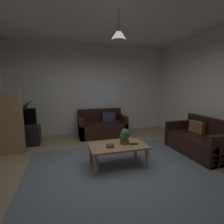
{
  "coord_description": "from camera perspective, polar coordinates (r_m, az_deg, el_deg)",
  "views": [
    {
      "loc": [
        -0.91,
        -2.83,
        1.57
      ],
      "look_at": [
        0.0,
        0.3,
        1.05
      ],
      "focal_mm": 26.48,
      "sensor_mm": 36.0,
      "label": 1
    }
  ],
  "objects": [
    {
      "name": "tv",
      "position": [
        4.89,
        -29.17,
        -1.73
      ],
      "size": [
        0.78,
        0.16,
        0.49
      ],
      "color": "black",
      "rests_on": "tv_stand"
    },
    {
      "name": "book_on_table_2",
      "position": [
        3.15,
        -0.68,
        -10.95
      ],
      "size": [
        0.15,
        0.14,
        0.03
      ],
      "primitive_type": "cube",
      "rotation": [
        0.0,
        0.0,
        0.28
      ],
      "color": "#99663F",
      "rests_on": "coffee_table"
    },
    {
      "name": "floor",
      "position": [
        3.36,
        1.52,
        -18.94
      ],
      "size": [
        5.15,
        5.28,
        0.02
      ],
      "primitive_type": "cube",
      "color": "#9E8466",
      "rests_on": "ground"
    },
    {
      "name": "wall_back",
      "position": [
        5.57,
        -6.91,
        7.74
      ],
      "size": [
        5.27,
        0.06,
        2.89
      ],
      "primitive_type": "cube",
      "color": "silver",
      "rests_on": "ground"
    },
    {
      "name": "couch_right_side",
      "position": [
        4.44,
        27.93,
        -8.97
      ],
      "size": [
        0.83,
        1.46,
        0.82
      ],
      "rotation": [
        0.0,
        0.0,
        -1.57
      ],
      "color": "black",
      "rests_on": "ground"
    },
    {
      "name": "book_on_table_1",
      "position": [
        3.16,
        -0.66,
        -11.45
      ],
      "size": [
        0.12,
        0.1,
        0.03
      ],
      "primitive_type": "cube",
      "rotation": [
        0.0,
        0.0,
        0.02
      ],
      "color": "#99663F",
      "rests_on": "coffee_table"
    },
    {
      "name": "couch_under_window",
      "position": [
        5.28,
        -3.44,
        -5.14
      ],
      "size": [
        1.45,
        0.83,
        0.82
      ],
      "color": "black",
      "rests_on": "ground"
    },
    {
      "name": "bookshelf_corner",
      "position": [
        4.46,
        -32.88,
        -3.49
      ],
      "size": [
        0.7,
        0.31,
        1.4
      ],
      "color": "#A87F56",
      "rests_on": "ground"
    },
    {
      "name": "ceiling",
      "position": [
        3.26,
        1.77,
        33.25
      ],
      "size": [
        5.15,
        5.28,
        0.02
      ],
      "primitive_type": "cube",
      "color": "white"
    },
    {
      "name": "book_on_table_0",
      "position": [
        3.16,
        -0.59,
        -11.88
      ],
      "size": [
        0.15,
        0.11,
        0.02
      ],
      "primitive_type": "cube",
      "rotation": [
        0.0,
        0.0,
        -0.14
      ],
      "color": "#2D4C8C",
      "rests_on": "coffee_table"
    },
    {
      "name": "coffee_table",
      "position": [
        3.3,
        2.09,
        -12.37
      ],
      "size": [
        1.11,
        0.62,
        0.43
      ],
      "color": "#A87F56",
      "rests_on": "ground"
    },
    {
      "name": "potted_palm_corner",
      "position": [
        5.42,
        -28.45,
        -2.5
      ],
      "size": [
        0.8,
        0.92,
        1.25
      ],
      "color": "brown",
      "rests_on": "ground"
    },
    {
      "name": "rug",
      "position": [
        3.19,
        2.69,
        -20.33
      ],
      "size": [
        3.35,
        2.9,
        0.01
      ],
      "primitive_type": "cube",
      "color": "slate",
      "rests_on": "ground"
    },
    {
      "name": "remote_on_table_0",
      "position": [
        3.33,
        7.55,
        -10.85
      ],
      "size": [
        0.17,
        0.08,
        0.02
      ],
      "primitive_type": "cube",
      "rotation": [
        0.0,
        0.0,
        4.55
      ],
      "color": "black",
      "rests_on": "coffee_table"
    },
    {
      "name": "pendant_lamp",
      "position": [
        3.2,
        2.33,
        25.32
      ],
      "size": [
        0.29,
        0.29,
        0.53
      ],
      "color": "black"
    },
    {
      "name": "tv_stand",
      "position": [
        5.02,
        -28.67,
        -7.32
      ],
      "size": [
        0.9,
        0.44,
        0.5
      ],
      "primitive_type": "cube",
      "color": "black",
      "rests_on": "ground"
    },
    {
      "name": "window_pane",
      "position": [
        5.63,
        -3.08,
        5.12
      ],
      "size": [
        1.05,
        0.01,
        1.0
      ],
      "primitive_type": "cube",
      "color": "white"
    },
    {
      "name": "potted_plant_on_table",
      "position": [
        3.31,
        4.36,
        -8.31
      ],
      "size": [
        0.21,
        0.19,
        0.3
      ],
      "color": "brown",
      "rests_on": "coffee_table"
    }
  ]
}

